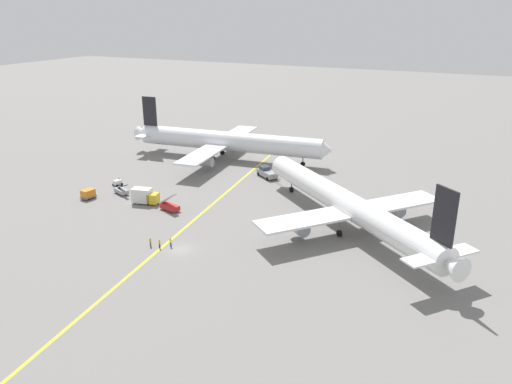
{
  "coord_description": "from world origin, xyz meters",
  "views": [
    {
      "loc": [
        47.52,
        -68.37,
        40.96
      ],
      "look_at": [
        3.92,
        23.48,
        4.0
      ],
      "focal_mm": 35.45,
      "sensor_mm": 36.0,
      "label": 1
    }
  ],
  "objects_px": {
    "gse_container_dolly_flat": "(88,194)",
    "ground_crew_wing_walker_right": "(171,242)",
    "gse_belt_loader_portside": "(121,191)",
    "gse_gpu_cart_small": "(118,182)",
    "airliner_at_gate_left": "(228,141)",
    "ground_crew_marshaller_foreground": "(160,244)",
    "pushback_tug": "(267,173)",
    "gse_catering_truck_tall": "(145,196)",
    "ground_crew_ramp_agent_by_cones": "(150,242)",
    "airliner_being_pushed": "(346,204)",
    "gse_stair_truck_yellow": "(170,206)"
  },
  "relations": [
    {
      "from": "gse_container_dolly_flat",
      "to": "gse_stair_truck_yellow",
      "type": "relative_size",
      "value": 0.71
    },
    {
      "from": "gse_gpu_cart_small",
      "to": "ground_crew_ramp_agent_by_cones",
      "type": "height_order",
      "value": "gse_gpu_cart_small"
    },
    {
      "from": "gse_catering_truck_tall",
      "to": "ground_crew_marshaller_foreground",
      "type": "distance_m",
      "value": 23.55
    },
    {
      "from": "gse_catering_truck_tall",
      "to": "ground_crew_marshaller_foreground",
      "type": "relative_size",
      "value": 3.83
    },
    {
      "from": "gse_container_dolly_flat",
      "to": "gse_belt_loader_portside",
      "type": "xyz_separation_m",
      "value": [
        4.91,
        5.65,
        -0.35
      ]
    },
    {
      "from": "pushback_tug",
      "to": "gse_catering_truck_tall",
      "type": "relative_size",
      "value": 1.39
    },
    {
      "from": "gse_catering_truck_tall",
      "to": "gse_stair_truck_yellow",
      "type": "height_order",
      "value": "gse_stair_truck_yellow"
    },
    {
      "from": "ground_crew_wing_walker_right",
      "to": "pushback_tug",
      "type": "bearing_deg",
      "value": 90.94
    },
    {
      "from": "ground_crew_marshaller_foreground",
      "to": "ground_crew_ramp_agent_by_cones",
      "type": "relative_size",
      "value": 0.94
    },
    {
      "from": "airliner_at_gate_left",
      "to": "gse_gpu_cart_small",
      "type": "relative_size",
      "value": 25.16
    },
    {
      "from": "airliner_at_gate_left",
      "to": "gse_catering_truck_tall",
      "type": "height_order",
      "value": "airliner_at_gate_left"
    },
    {
      "from": "gse_stair_truck_yellow",
      "to": "ground_crew_marshaller_foreground",
      "type": "bearing_deg",
      "value": -61.16
    },
    {
      "from": "airliner_being_pushed",
      "to": "gse_gpu_cart_small",
      "type": "height_order",
      "value": "airliner_being_pushed"
    },
    {
      "from": "gse_container_dolly_flat",
      "to": "ground_crew_wing_walker_right",
      "type": "distance_m",
      "value": 33.81
    },
    {
      "from": "gse_container_dolly_flat",
      "to": "gse_gpu_cart_small",
      "type": "relative_size",
      "value": 1.47
    },
    {
      "from": "airliner_being_pushed",
      "to": "gse_catering_truck_tall",
      "type": "height_order",
      "value": "airliner_being_pushed"
    },
    {
      "from": "airliner_at_gate_left",
      "to": "ground_crew_wing_walker_right",
      "type": "bearing_deg",
      "value": -72.01
    },
    {
      "from": "pushback_tug",
      "to": "gse_gpu_cart_small",
      "type": "xyz_separation_m",
      "value": [
        -30.5,
        -21.74,
        -0.47
      ]
    },
    {
      "from": "gse_container_dolly_flat",
      "to": "ground_crew_wing_walker_right",
      "type": "bearing_deg",
      "value": -22.09
    },
    {
      "from": "gse_belt_loader_portside",
      "to": "ground_crew_marshaller_foreground",
      "type": "xyz_separation_m",
      "value": [
        24.96,
        -19.76,
        0.02
      ]
    },
    {
      "from": "gse_catering_truck_tall",
      "to": "gse_stair_truck_yellow",
      "type": "relative_size",
      "value": 1.27
    },
    {
      "from": "airliner_at_gate_left",
      "to": "ground_crew_wing_walker_right",
      "type": "height_order",
      "value": "airliner_at_gate_left"
    },
    {
      "from": "pushback_tug",
      "to": "ground_crew_ramp_agent_by_cones",
      "type": "height_order",
      "value": "pushback_tug"
    },
    {
      "from": "airliner_being_pushed",
      "to": "ground_crew_marshaller_foreground",
      "type": "bearing_deg",
      "value": -139.86
    },
    {
      "from": "gse_belt_loader_portside",
      "to": "ground_crew_ramp_agent_by_cones",
      "type": "relative_size",
      "value": 2.92
    },
    {
      "from": "ground_crew_wing_walker_right",
      "to": "ground_crew_marshaller_foreground",
      "type": "bearing_deg",
      "value": -136.15
    },
    {
      "from": "gse_belt_loader_portside",
      "to": "gse_stair_truck_yellow",
      "type": "bearing_deg",
      "value": -12.87
    },
    {
      "from": "gse_stair_truck_yellow",
      "to": "ground_crew_marshaller_foreground",
      "type": "height_order",
      "value": "gse_stair_truck_yellow"
    },
    {
      "from": "ground_crew_wing_walker_right",
      "to": "ground_crew_ramp_agent_by_cones",
      "type": "bearing_deg",
      "value": -156.99
    },
    {
      "from": "ground_crew_marshaller_foreground",
      "to": "ground_crew_wing_walker_right",
      "type": "distance_m",
      "value": 2.02
    },
    {
      "from": "pushback_tug",
      "to": "gse_belt_loader_portside",
      "type": "bearing_deg",
      "value": -134.53
    },
    {
      "from": "gse_belt_loader_portside",
      "to": "gse_gpu_cart_small",
      "type": "relative_size",
      "value": 2.11
    },
    {
      "from": "gse_container_dolly_flat",
      "to": "gse_belt_loader_portside",
      "type": "relative_size",
      "value": 0.7
    },
    {
      "from": "pushback_tug",
      "to": "gse_catering_truck_tall",
      "type": "height_order",
      "value": "gse_catering_truck_tall"
    },
    {
      "from": "pushback_tug",
      "to": "gse_catering_truck_tall",
      "type": "bearing_deg",
      "value": -120.39
    },
    {
      "from": "pushback_tug",
      "to": "ground_crew_wing_walker_right",
      "type": "height_order",
      "value": "pushback_tug"
    },
    {
      "from": "gse_gpu_cart_small",
      "to": "ground_crew_ramp_agent_by_cones",
      "type": "distance_m",
      "value": 36.84
    },
    {
      "from": "ground_crew_ramp_agent_by_cones",
      "to": "gse_gpu_cart_small",
      "type": "bearing_deg",
      "value": 138.96
    },
    {
      "from": "airliner_at_gate_left",
      "to": "ground_crew_ramp_agent_by_cones",
      "type": "relative_size",
      "value": 34.87
    },
    {
      "from": "airliner_at_gate_left",
      "to": "gse_stair_truck_yellow",
      "type": "height_order",
      "value": "airliner_at_gate_left"
    },
    {
      "from": "ground_crew_marshaller_foreground",
      "to": "ground_crew_wing_walker_right",
      "type": "bearing_deg",
      "value": 43.85
    },
    {
      "from": "gse_gpu_cart_small",
      "to": "ground_crew_wing_walker_right",
      "type": "bearing_deg",
      "value": -36.04
    },
    {
      "from": "airliner_at_gate_left",
      "to": "gse_belt_loader_portside",
      "type": "bearing_deg",
      "value": -103.05
    },
    {
      "from": "pushback_tug",
      "to": "airliner_at_gate_left",
      "type": "bearing_deg",
      "value": 148.18
    },
    {
      "from": "airliner_being_pushed",
      "to": "gse_catering_truck_tall",
      "type": "relative_size",
      "value": 7.95
    },
    {
      "from": "airliner_being_pushed",
      "to": "gse_container_dolly_flat",
      "type": "height_order",
      "value": "airliner_being_pushed"
    },
    {
      "from": "gse_belt_loader_portside",
      "to": "gse_stair_truck_yellow",
      "type": "xyz_separation_m",
      "value": [
        16.11,
        -3.68,
        0.2
      ]
    },
    {
      "from": "airliner_being_pushed",
      "to": "ground_crew_ramp_agent_by_cones",
      "type": "bearing_deg",
      "value": -141.71
    },
    {
      "from": "gse_catering_truck_tall",
      "to": "gse_stair_truck_yellow",
      "type": "distance_m",
      "value": 7.38
    },
    {
      "from": "ground_crew_wing_walker_right",
      "to": "gse_stair_truck_yellow",
      "type": "bearing_deg",
      "value": 125.07
    }
  ]
}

